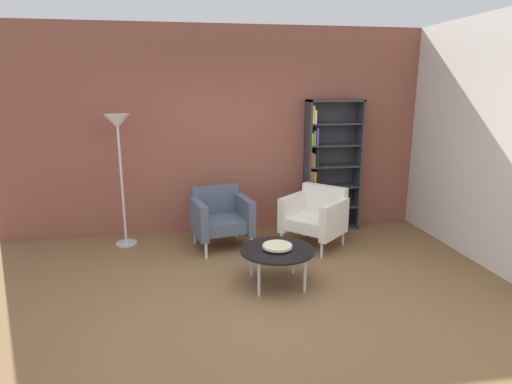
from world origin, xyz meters
TOP-DOWN VIEW (x-y plane):
  - ground_plane at (0.00, 0.00)m, footprint 8.32×8.32m
  - brick_back_panel at (0.00, 2.46)m, footprint 6.40×0.12m
  - plaster_right_partition at (2.86, 0.60)m, footprint 0.12×5.20m
  - bookshelf_tall at (1.43, 2.25)m, footprint 0.80×0.30m
  - coffee_table_low at (0.29, 0.50)m, footprint 0.80×0.80m
  - decorative_bowl at (0.29, 0.50)m, footprint 0.32×0.32m
  - armchair_near_window at (-0.21, 1.75)m, footprint 0.83×0.79m
  - armchair_corner_red at (1.04, 1.57)m, footprint 0.95×0.95m
  - floor_lamp_torchiere at (-1.47, 2.02)m, footprint 0.32×0.32m

SIDE VIEW (x-z plane):
  - ground_plane at x=0.00m, z-range 0.00..0.00m
  - coffee_table_low at x=0.29m, z-range 0.17..0.57m
  - armchair_near_window at x=-0.21m, z-range 0.02..0.80m
  - armchair_corner_red at x=1.04m, z-range 0.02..0.80m
  - decorative_bowl at x=0.29m, z-range 0.41..0.46m
  - bookshelf_tall at x=1.43m, z-range -0.01..1.89m
  - floor_lamp_torchiere at x=-1.47m, z-range 0.58..2.32m
  - brick_back_panel at x=0.00m, z-range 0.00..2.90m
  - plaster_right_partition at x=2.86m, z-range 0.00..2.90m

